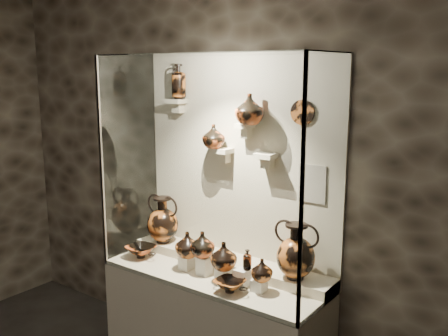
% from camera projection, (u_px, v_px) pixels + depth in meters
% --- Properties ---
extents(wall_back, '(5.00, 0.02, 3.20)m').
position_uv_depth(wall_back, '(240.00, 164.00, 3.75)').
color(wall_back, black).
rests_on(wall_back, ground).
extents(plinth, '(1.70, 0.60, 0.80)m').
position_uv_depth(plinth, '(214.00, 327.00, 3.73)').
color(plinth, '#C1B79B').
rests_on(plinth, floor).
extents(front_tier, '(1.68, 0.58, 0.03)m').
position_uv_depth(front_tier, '(214.00, 275.00, 3.65)').
color(front_tier, beige).
rests_on(front_tier, plinth).
extents(rear_tier, '(1.70, 0.25, 0.10)m').
position_uv_depth(rear_tier, '(228.00, 263.00, 3.78)').
color(rear_tier, beige).
rests_on(rear_tier, plinth).
extents(back_panel, '(1.70, 0.03, 1.60)m').
position_uv_depth(back_panel, '(239.00, 164.00, 3.74)').
color(back_panel, '#C1B79B').
rests_on(back_panel, plinth).
extents(glass_front, '(1.70, 0.01, 1.60)m').
position_uv_depth(glass_front, '(186.00, 178.00, 3.26)').
color(glass_front, white).
rests_on(glass_front, plinth).
extents(glass_left, '(0.01, 0.60, 1.60)m').
position_uv_depth(glass_left, '(130.00, 158.00, 3.98)').
color(glass_left, white).
rests_on(glass_left, plinth).
extents(glass_right, '(0.01, 0.60, 1.60)m').
position_uv_depth(glass_right, '(325.00, 187.00, 3.00)').
color(glass_right, white).
rests_on(glass_right, plinth).
extents(glass_top, '(1.70, 0.60, 0.01)m').
position_uv_depth(glass_top, '(213.00, 54.00, 3.34)').
color(glass_top, white).
rests_on(glass_top, back_panel).
extents(frame_post_left, '(0.02, 0.02, 1.60)m').
position_uv_depth(frame_post_left, '(102.00, 163.00, 3.75)').
color(frame_post_left, gray).
rests_on(frame_post_left, plinth).
extents(frame_post_right, '(0.02, 0.02, 1.60)m').
position_uv_depth(frame_post_right, '(302.00, 197.00, 2.78)').
color(frame_post_right, gray).
rests_on(frame_post_right, plinth).
extents(pedestal_a, '(0.09, 0.09, 0.10)m').
position_uv_depth(pedestal_a, '(187.00, 262.00, 3.72)').
color(pedestal_a, silver).
rests_on(pedestal_a, front_tier).
extents(pedestal_b, '(0.09, 0.09, 0.13)m').
position_uv_depth(pedestal_b, '(204.00, 266.00, 3.62)').
color(pedestal_b, silver).
rests_on(pedestal_b, front_tier).
extents(pedestal_c, '(0.09, 0.09, 0.09)m').
position_uv_depth(pedestal_c, '(223.00, 274.00, 3.53)').
color(pedestal_c, silver).
rests_on(pedestal_c, front_tier).
extents(pedestal_d, '(0.09, 0.09, 0.12)m').
position_uv_depth(pedestal_d, '(242.00, 277.00, 3.43)').
color(pedestal_d, silver).
rests_on(pedestal_d, front_tier).
extents(pedestal_e, '(0.09, 0.09, 0.08)m').
position_uv_depth(pedestal_e, '(259.00, 285.00, 3.35)').
color(pedestal_e, silver).
rests_on(pedestal_e, front_tier).
extents(bracket_ul, '(0.14, 0.12, 0.04)m').
position_uv_depth(bracket_ul, '(176.00, 101.00, 3.91)').
color(bracket_ul, '#C1B79B').
rests_on(bracket_ul, back_panel).
extents(bracket_ca, '(0.14, 0.12, 0.04)m').
position_uv_depth(bracket_ca, '(223.00, 151.00, 3.72)').
color(bracket_ca, '#C1B79B').
rests_on(bracket_ca, back_panel).
extents(bracket_cb, '(0.10, 0.12, 0.04)m').
position_uv_depth(bracket_cb, '(245.00, 126.00, 3.57)').
color(bracket_cb, '#C1B79B').
rests_on(bracket_cb, back_panel).
extents(bracket_cc, '(0.14, 0.12, 0.04)m').
position_uv_depth(bracket_cc, '(266.00, 156.00, 3.50)').
color(bracket_cc, '#C1B79B').
rests_on(bracket_cc, back_panel).
extents(amphora_left, '(0.38, 0.38, 0.38)m').
position_uv_depth(amphora_left, '(163.00, 220.00, 4.07)').
color(amphora_left, '#AA5620').
rests_on(amphora_left, rear_tier).
extents(amphora_right, '(0.31, 0.31, 0.39)m').
position_uv_depth(amphora_right, '(296.00, 251.00, 3.36)').
color(amphora_right, '#AA5620').
rests_on(amphora_right, rear_tier).
extents(jug_a, '(0.19, 0.19, 0.19)m').
position_uv_depth(jug_a, '(188.00, 244.00, 3.68)').
color(jug_a, '#AA5620').
rests_on(jug_a, pedestal_a).
extents(jug_b, '(0.21, 0.21, 0.19)m').
position_uv_depth(jug_b, '(203.00, 244.00, 3.60)').
color(jug_b, '#BB4D21').
rests_on(jug_b, pedestal_b).
extents(jug_c, '(0.22, 0.22, 0.20)m').
position_uv_depth(jug_c, '(224.00, 256.00, 3.48)').
color(jug_c, '#AA5620').
rests_on(jug_c, pedestal_c).
extents(jug_e, '(0.18, 0.18, 0.15)m').
position_uv_depth(jug_e, '(262.00, 270.00, 3.31)').
color(jug_e, '#AA5620').
rests_on(jug_e, pedestal_e).
extents(lekythos_small, '(0.09, 0.09, 0.16)m').
position_uv_depth(lekythos_small, '(248.00, 258.00, 3.39)').
color(lekythos_small, '#BB4D21').
rests_on(lekythos_small, pedestal_d).
extents(kylix_left, '(0.35, 0.33, 0.12)m').
position_uv_depth(kylix_left, '(141.00, 250.00, 3.94)').
color(kylix_left, '#BB4D21').
rests_on(kylix_left, front_tier).
extents(kylix_right, '(0.32, 0.29, 0.10)m').
position_uv_depth(kylix_right, '(230.00, 284.00, 3.33)').
color(kylix_right, '#AA5620').
rests_on(kylix_right, front_tier).
extents(lekythos_tall, '(0.15, 0.15, 0.30)m').
position_uv_depth(lekythos_tall, '(179.00, 79.00, 3.85)').
color(lekythos_tall, '#AA5620').
rests_on(lekythos_tall, bracket_ul).
extents(ovoid_vase_a, '(0.21, 0.21, 0.18)m').
position_uv_depth(ovoid_vase_a, '(214.00, 136.00, 3.70)').
color(ovoid_vase_a, '#BB4D21').
rests_on(ovoid_vase_a, bracket_ca).
extents(ovoid_vase_b, '(0.22, 0.22, 0.21)m').
position_uv_depth(ovoid_vase_b, '(250.00, 109.00, 3.46)').
color(ovoid_vase_b, '#BB4D21').
rests_on(ovoid_vase_b, bracket_cb).
extents(wall_plate, '(0.17, 0.02, 0.17)m').
position_uv_depth(wall_plate, '(302.00, 112.00, 3.33)').
color(wall_plate, '#BA5E24').
rests_on(wall_plate, back_panel).
extents(info_placard, '(0.20, 0.01, 0.26)m').
position_uv_depth(info_placard, '(312.00, 184.00, 3.38)').
color(info_placard, beige).
rests_on(info_placard, back_panel).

